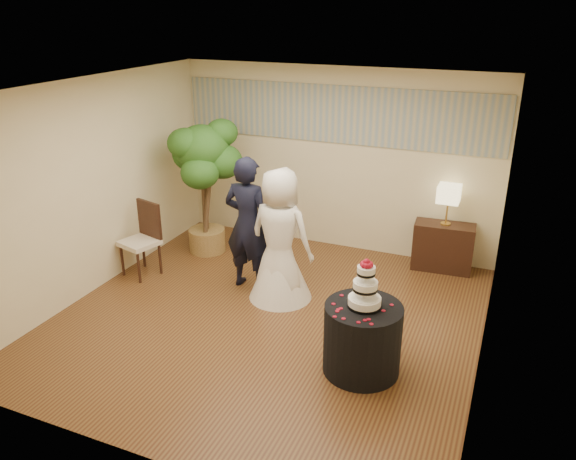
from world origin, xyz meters
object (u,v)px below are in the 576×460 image
at_px(cake_table, 362,339).
at_px(table_lamp, 448,205).
at_px(ficus_tree, 204,187).
at_px(bride, 280,236).
at_px(console, 443,247).
at_px(wedding_cake, 365,283).
at_px(groom, 248,224).
at_px(side_chair, 139,241).

height_order(cake_table, table_lamp, table_lamp).
bearing_deg(table_lamp, ficus_tree, -167.73).
bearing_deg(bride, console, -131.99).
bearing_deg(ficus_tree, wedding_cake, -33.76).
height_order(groom, console, groom).
distance_m(cake_table, table_lamp, 2.92).
xyz_separation_m(groom, console, (2.36, 1.57, -0.57)).
distance_m(wedding_cake, console, 2.93).
bearing_deg(console, wedding_cake, -102.41).
distance_m(table_lamp, side_chair, 4.38).
xyz_separation_m(groom, wedding_cake, (1.95, -1.26, 0.12)).
height_order(wedding_cake, ficus_tree, ficus_tree).
relative_size(groom, cake_table, 2.27).
height_order(bride, table_lamp, bride).
bearing_deg(table_lamp, groom, -146.41).
height_order(console, ficus_tree, ficus_tree).
distance_m(groom, wedding_cake, 2.32).
height_order(cake_table, console, cake_table).
xyz_separation_m(bride, cake_table, (1.43, -1.13, -0.50)).
xyz_separation_m(bride, table_lamp, (1.84, 1.69, 0.11)).
relative_size(cake_table, side_chair, 0.77).
bearing_deg(console, groom, -150.57).
bearing_deg(cake_table, side_chair, 164.60).
distance_m(groom, cake_table, 2.38).
xyz_separation_m(console, side_chair, (-3.94, -1.85, 0.18)).
bearing_deg(console, table_lamp, -4.16).
bearing_deg(cake_table, bride, 141.56).
xyz_separation_m(groom, cake_table, (1.95, -1.26, -0.53)).
xyz_separation_m(bride, ficus_tree, (-1.66, 0.93, 0.17)).
relative_size(groom, ficus_tree, 0.87).
height_order(cake_table, side_chair, side_chair).
relative_size(wedding_cake, console, 0.64).
height_order(cake_table, ficus_tree, ficus_tree).
bearing_deg(side_chair, ficus_tree, 83.68).
bearing_deg(bride, ficus_tree, -23.81).
relative_size(bride, wedding_cake, 3.29).
bearing_deg(bride, table_lamp, -131.99).
height_order(bride, wedding_cake, bride).
bearing_deg(table_lamp, cake_table, -98.25).
bearing_deg(side_chair, bride, 20.14).
distance_m(groom, bride, 0.53).
height_order(table_lamp, side_chair, table_lamp).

